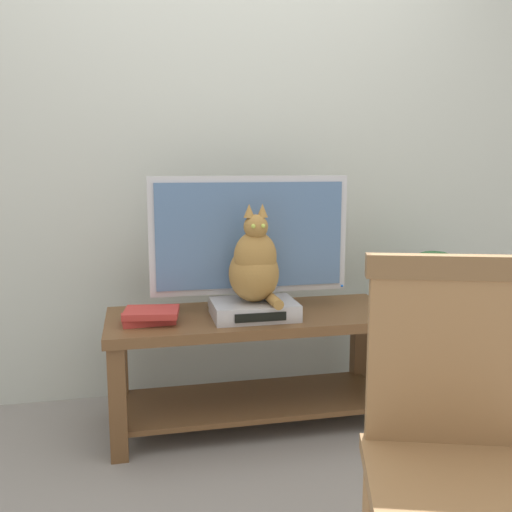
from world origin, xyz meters
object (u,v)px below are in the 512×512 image
Objects in this scene: wooden_chair at (465,434)px; potted_plant at (432,314)px; book_stack at (150,316)px; tv_stand at (254,349)px; cat at (255,266)px; tv at (250,240)px; media_box at (254,309)px.

wooden_chair reaches higher than potted_plant.
book_stack is 0.32× the size of potted_plant.
tv_stand is 0.50m from book_stack.
cat reaches higher than tv_stand.
tv is 1.41m from wooden_chair.
wooden_chair is at bearing -79.23° from tv_stand.
tv reaches higher than book_stack.
cat is at bearing -2.55° from book_stack.
book_stack is (-0.46, -0.05, 0.20)m from tv_stand.
tv_stand is 0.87m from potted_plant.
potted_plant is (0.62, 1.24, -0.07)m from wooden_chair.
media_box is at bearing 95.41° from cat.
tv_stand is 1.66× the size of potted_plant.
book_stack is (-0.46, -0.14, -0.29)m from tv.
potted_plant reaches higher than book_stack.
media_box is 1.24m from wooden_chair.
tv is at bearing 16.57° from book_stack.
potted_plant is at bearing 63.47° from wooden_chair.
media_box is (-0.01, -0.06, 0.20)m from tv_stand.
wooden_chair reaches higher than book_stack.
wooden_chair reaches higher than tv_stand.
cat is at bearing -177.31° from potted_plant.
book_stack is at bearing -163.43° from tv.
potted_plant reaches higher than tv_stand.
media_box is 0.20m from cat.
book_stack is at bearing -179.09° from potted_plant.
cat reaches higher than media_box.
cat is (0.00, -0.01, 0.20)m from media_box.
potted_plant is at bearing -7.63° from tv.
media_box is at bearing -178.11° from potted_plant.
wooden_chair is 1.23× the size of potted_plant.
tv is 3.61× the size of book_stack.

